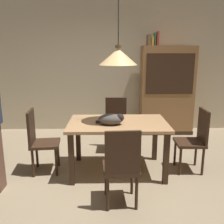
{
  "coord_description": "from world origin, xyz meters",
  "views": [
    {
      "loc": [
        -0.02,
        -2.92,
        1.71
      ],
      "look_at": [
        0.05,
        0.68,
        0.85
      ],
      "focal_mm": 39.87,
      "sensor_mm": 36.0,
      "label": 1
    }
  ],
  "objects": [
    {
      "name": "back_wall",
      "position": [
        0.0,
        2.65,
        1.45
      ],
      "size": [
        6.4,
        0.1,
        2.9
      ],
      "primitive_type": "cube",
      "color": "beige",
      "rests_on": "ground"
    },
    {
      "name": "ground",
      "position": [
        0.0,
        0.0,
        0.0
      ],
      "size": [
        10.0,
        10.0,
        0.0
      ],
      "primitive_type": "plane",
      "color": "#998466"
    },
    {
      "name": "chair_right_side",
      "position": [
        1.26,
        0.48,
        0.51
      ],
      "size": [
        0.41,
        0.41,
        0.93
      ],
      "color": "#382316",
      "rests_on": "ground"
    },
    {
      "name": "cat_sleeping",
      "position": [
        0.04,
        0.36,
        0.83
      ],
      "size": [
        0.39,
        0.24,
        0.16
      ],
      "color": "#4C4742",
      "rests_on": "dining_table"
    },
    {
      "name": "chair_far_back",
      "position": [
        0.14,
        1.36,
        0.51
      ],
      "size": [
        0.42,
        0.42,
        0.93
      ],
      "color": "#382316",
      "rests_on": "ground"
    },
    {
      "name": "dining_table",
      "position": [
        0.13,
        0.48,
        0.65
      ],
      "size": [
        1.4,
        0.9,
        0.75
      ],
      "color": "tan",
      "rests_on": "ground"
    },
    {
      "name": "book_green_slim",
      "position": [
        0.95,
        2.32,
        1.98
      ],
      "size": [
        0.03,
        0.2,
        0.26
      ],
      "primitive_type": "cube",
      "color": "#427A4C",
      "rests_on": "hutch_bookcase"
    },
    {
      "name": "book_red_tall",
      "position": [
        1.0,
        2.32,
        1.99
      ],
      "size": [
        0.04,
        0.22,
        0.28
      ],
      "primitive_type": "cube",
      "color": "#B73833",
      "rests_on": "hutch_bookcase"
    },
    {
      "name": "book_brown_thick",
      "position": [
        0.83,
        2.32,
        1.96
      ],
      "size": [
        0.06,
        0.24,
        0.22
      ],
      "primitive_type": "cube",
      "color": "brown",
      "rests_on": "hutch_bookcase"
    },
    {
      "name": "chair_left_side",
      "position": [
        -1.0,
        0.48,
        0.51
      ],
      "size": [
        0.44,
        0.44,
        0.93
      ],
      "color": "#382316",
      "rests_on": "ground"
    },
    {
      "name": "hutch_bookcase",
      "position": [
        1.25,
        2.32,
        0.89
      ],
      "size": [
        1.12,
        0.45,
        1.85
      ],
      "color": "olive",
      "rests_on": "ground"
    },
    {
      "name": "book_yellow_short",
      "position": [
        0.9,
        2.32,
        1.94
      ],
      "size": [
        0.04,
        0.2,
        0.18
      ],
      "primitive_type": "cube",
      "color": "gold",
      "rests_on": "hutch_bookcase"
    },
    {
      "name": "pendant_lamp",
      "position": [
        0.13,
        0.48,
        1.66
      ],
      "size": [
        0.52,
        0.52,
        1.3
      ],
      "color": "#E5B775"
    },
    {
      "name": "chair_near_front",
      "position": [
        0.14,
        -0.39,
        0.51
      ],
      "size": [
        0.42,
        0.42,
        0.93
      ],
      "color": "#382316",
      "rests_on": "ground"
    }
  ]
}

